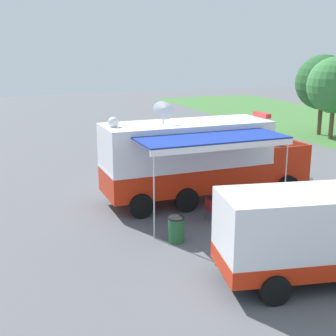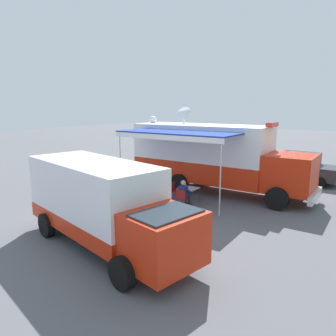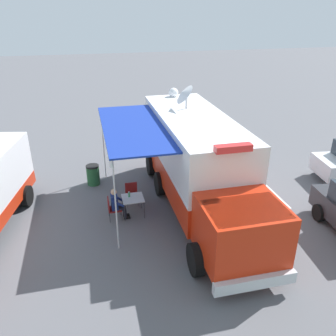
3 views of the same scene
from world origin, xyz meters
The scene contains 12 objects.
ground_plane centered at (0.00, 0.00, 0.00)m, with size 100.00×100.00×0.00m, color #5B5B60.
lot_stripe centered at (-3.53, -0.58, 0.00)m, with size 0.12×4.80×0.01m, color silver.
command_truck centered at (0.03, 0.75, 1.94)m, with size 4.86×9.49×4.53m.
folding_table centered at (2.57, 0.79, 0.67)m, with size 0.80×0.80×0.73m.
water_bottle centered at (2.69, 0.69, 0.83)m, with size 0.07×0.07×0.22m.
folding_chair_at_table centered at (3.37, 0.93, 0.51)m, with size 0.48×0.48×0.87m.
folding_chair_beside_table centered at (2.50, -0.06, 0.51)m, with size 0.48×0.48×0.87m.
seated_responder centered at (3.19, 0.93, 0.65)m, with size 0.66×0.55×1.25m.
trash_bin centered at (3.94, -2.13, 0.46)m, with size 0.57×0.57×0.91m.
support_truck centered at (8.02, 0.83, 1.39)m, with size 3.42×7.08×2.70m.
car_behind_truck centered at (-4.85, 4.12, 0.88)m, with size 2.31×4.35×1.76m.
car_far_corner centered at (-7.99, 0.24, 0.88)m, with size 4.39×2.40×1.76m.
Camera 2 is at (14.71, 7.95, 4.44)m, focal length 33.48 mm.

